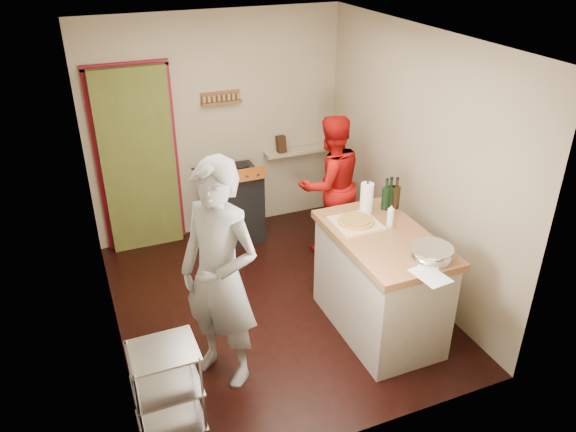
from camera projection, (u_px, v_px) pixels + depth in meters
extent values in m
plane|color=black|center=(273.00, 303.00, 5.67)|extent=(3.50, 3.50, 0.00)
cube|color=tan|center=(218.00, 127.00, 6.49)|extent=(3.00, 0.04, 2.60)
cube|color=#565B23|center=(136.00, 158.00, 6.33)|extent=(0.80, 0.40, 2.10)
cube|color=maroon|center=(99.00, 165.00, 6.13)|extent=(0.06, 0.06, 2.10)
cube|color=maroon|center=(175.00, 154.00, 6.41)|extent=(0.06, 0.06, 2.10)
cube|color=maroon|center=(125.00, 65.00, 5.78)|extent=(0.90, 0.06, 0.06)
cube|color=brown|center=(222.00, 103.00, 6.33)|extent=(0.46, 0.09, 0.03)
cube|color=brown|center=(220.00, 96.00, 6.33)|extent=(0.46, 0.02, 0.12)
cube|color=olive|center=(221.00, 98.00, 6.30)|extent=(0.42, 0.04, 0.07)
cube|color=tan|center=(296.00, 151.00, 6.92)|extent=(0.80, 0.18, 0.04)
cube|color=black|center=(281.00, 144.00, 6.79)|extent=(0.10, 0.14, 0.22)
cube|color=tan|center=(99.00, 216.00, 4.56)|extent=(0.04, 3.50, 2.60)
cube|color=tan|center=(413.00, 162.00, 5.57)|extent=(0.04, 3.50, 2.60)
cube|color=white|center=(269.00, 36.00, 4.45)|extent=(3.00, 3.50, 0.02)
cube|color=black|center=(234.00, 207.00, 6.67)|extent=(0.60, 0.55, 0.80)
cube|color=black|center=(232.00, 174.00, 6.47)|extent=(0.60, 0.55, 0.06)
cube|color=brown|center=(239.00, 176.00, 6.20)|extent=(0.60, 0.15, 0.17)
cylinder|color=black|center=(216.00, 166.00, 6.49)|extent=(0.26, 0.26, 0.05)
cylinder|color=silver|center=(141.00, 418.00, 3.85)|extent=(0.02, 0.02, 0.80)
cylinder|color=silver|center=(204.00, 400.00, 4.00)|extent=(0.02, 0.02, 0.80)
cylinder|color=silver|center=(133.00, 383.00, 4.15)|extent=(0.02, 0.02, 0.80)
cylinder|color=silver|center=(191.00, 367.00, 4.29)|extent=(0.02, 0.02, 0.80)
cube|color=silver|center=(172.00, 421.00, 4.21)|extent=(0.48, 0.40, 0.02)
cube|color=silver|center=(167.00, 386.00, 4.05)|extent=(0.48, 0.40, 0.02)
cube|color=silver|center=(162.00, 351.00, 3.90)|extent=(0.48, 0.40, 0.02)
cube|color=#BEB5A2|center=(379.00, 286.00, 5.12)|extent=(0.72, 1.27, 0.94)
cube|color=brown|center=(384.00, 239.00, 4.88)|extent=(0.79, 1.33, 0.07)
cube|color=#D6B482|center=(356.00, 224.00, 5.03)|extent=(0.40, 0.40, 0.02)
cylinder|color=#D08E41|center=(356.00, 221.00, 5.02)|extent=(0.32, 0.32, 0.02)
ellipsoid|color=silver|center=(431.00, 253.00, 4.50)|extent=(0.35, 0.35, 0.11)
cylinder|color=white|center=(367.00, 197.00, 5.21)|extent=(0.12, 0.12, 0.28)
cylinder|color=silver|center=(390.00, 218.00, 4.97)|extent=(0.06, 0.06, 0.17)
cube|color=white|center=(430.00, 276.00, 4.31)|extent=(0.24, 0.32, 0.00)
cylinder|color=black|center=(391.00, 192.00, 5.27)|extent=(0.08, 0.08, 0.31)
cylinder|color=black|center=(396.00, 193.00, 5.26)|extent=(0.08, 0.08, 0.31)
cylinder|color=black|center=(386.00, 194.00, 5.24)|extent=(0.08, 0.08, 0.31)
imported|color=#A4A3A8|center=(220.00, 277.00, 4.36)|extent=(0.80, 0.85, 1.95)
imported|color=#AF0E0B|center=(330.00, 185.00, 6.28)|extent=(0.83, 0.67, 1.60)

